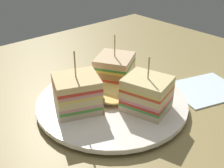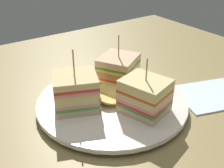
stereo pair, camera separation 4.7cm
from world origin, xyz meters
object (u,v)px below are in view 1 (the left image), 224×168
Objects in this scene: sandwich_wedge_1 at (147,94)px; plate at (112,102)px; sandwich_wedge_0 at (77,93)px; napkin at (205,89)px; sandwich_wedge_2 at (115,70)px; chip_pile at (109,94)px.

plate is at bearing 4.06° from sandwich_wedge_1.
plate is 2.56× the size of sandwich_wedge_0.
napkin is (-23.30, 9.10, -4.03)cm from sandwich_wedge_0.
sandwich_wedge_0 is at bearing -13.90° from plate.
sandwich_wedge_0 is (6.05, -1.50, 3.43)cm from plate.
plate is 2.07× the size of napkin.
sandwich_wedge_0 is 10.88cm from sandwich_wedge_2.
sandwich_wedge_1 is at bearing 111.03° from plate.
chip_pile reaches higher than napkin.
chip_pile is 19.46cm from napkin.
sandwich_wedge_1 is 7.15cm from chip_pile.
sandwich_wedge_2 is at bearing -29.20° from sandwich_wedge_1.
sandwich_wedge_2 reaches higher than sandwich_wedge_1.
sandwich_wedge_2 is (-10.49, -2.86, -0.20)cm from sandwich_wedge_0.
sandwich_wedge_1 is 1.30× the size of chip_pile.
plate reaches higher than napkin.
sandwich_wedge_0 is 1.43× the size of chip_pile.
sandwich_wedge_2 reaches higher than plate.
plate is 2.81× the size of sandwich_wedge_1.
sandwich_wedge_1 is (-2.24, 5.81, 3.35)cm from plate.
napkin is at bearing 105.73° from sandwich_wedge_2.
sandwich_wedge_1 reaches higher than chip_pile.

